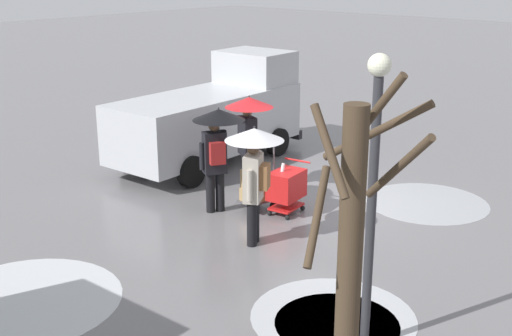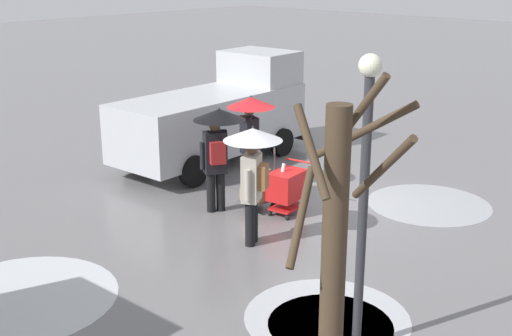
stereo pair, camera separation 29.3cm
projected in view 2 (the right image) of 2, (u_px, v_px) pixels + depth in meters
The scene contains 13 objects.
ground_plane at pixel (328, 207), 13.70m from camera, with size 90.00×90.00×0.00m, color slate.
slush_patch_near_cluster at pixel (330, 324), 9.26m from camera, with size 1.76×1.76×0.01m, color #999BA0.
slush_patch_under_van at pixel (327, 317), 9.45m from camera, with size 2.38×2.38×0.01m, color #ADAFB5.
slush_patch_mid_street at pixel (429, 204), 13.84m from camera, with size 2.55×2.55×0.01m, color #999BA0.
slush_patch_far_side at pixel (20, 298), 10.00m from camera, with size 2.92×2.92×0.01m, color silver.
cargo_van_parked_right at pixel (218, 115), 16.57m from camera, with size 2.39×5.43×2.60m.
shopping_cart_vendor at pixel (287, 186), 13.18m from camera, with size 0.66×0.89×1.04m.
hand_dolly_boxes at pixel (256, 186), 13.35m from camera, with size 0.56×0.74×1.32m.
pedestrian_pink_side at pixel (253, 159), 11.51m from camera, with size 1.04×1.04×2.15m.
pedestrian_black_side at pixel (250, 121), 14.18m from camera, with size 1.04×1.04×2.15m.
pedestrian_white_side at pixel (217, 136), 13.01m from camera, with size 1.04×1.04×2.15m.
bare_tree_near at pixel (334, 275), 6.30m from camera, with size 1.31×1.15×3.96m.
street_lamp at pixel (365, 177), 8.00m from camera, with size 0.28×0.28×3.86m.
Camera 2 is at (-7.61, 10.43, 4.88)m, focal length 46.48 mm.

